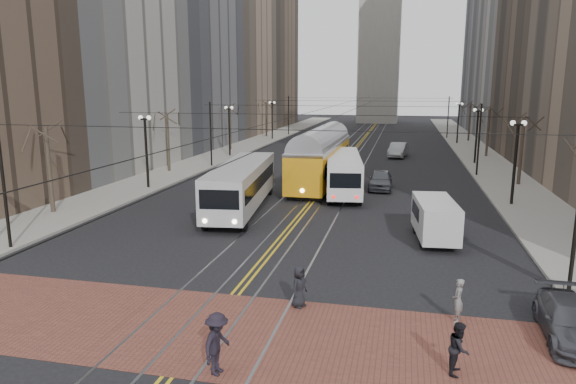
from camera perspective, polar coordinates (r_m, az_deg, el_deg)
The scene contains 23 objects.
ground at distance 21.66m, azimuth -5.07°, elevation -10.34°, with size 260.00×260.00×0.00m, color black.
sidewalk_left at distance 68.01m, azimuth -5.57°, elevation 4.80°, with size 5.00×140.00×0.15m, color gray.
sidewalk_right at distance 65.19m, azimuth 20.40°, elevation 3.83°, with size 5.00×140.00×0.15m, color gray.
crosswalk_band at distance 18.23m, azimuth -9.04°, elevation -14.83°, with size 25.00×6.00×0.01m, color brown.
streetcar_rails at distance 64.91m, azimuth 7.14°, elevation 4.38°, with size 4.80×130.00×0.02m, color gray.
centre_lines at distance 64.91m, azimuth 7.14°, elevation 4.38°, with size 0.42×130.00×0.01m, color gold.
building_left_mid at distance 72.98m, azimuth -13.87°, elevation 18.32°, with size 16.00×20.00×34.00m, color slate.
building_left_far at distance 110.44m, azimuth -4.24°, elevation 17.78°, with size 16.00×20.00×40.00m, color brown.
building_right_far at distance 107.51m, azimuth 24.09°, elevation 17.02°, with size 16.00×20.00×40.00m, color slate.
lamp_posts at distance 48.55m, azimuth 5.29°, elevation 5.32°, with size 27.60×57.20×5.60m.
street_trees at distance 54.96m, azimuth 6.19°, elevation 6.04°, with size 31.68×53.28×5.60m.
trolley_wires at distance 54.47m, azimuth 6.16°, elevation 7.02°, with size 25.96×120.00×6.60m.
transit_bus at distance 34.09m, azimuth -5.16°, elevation 0.53°, with size 2.59×12.45×3.11m, color #B8B8B8.
streetcar at distance 43.51m, azimuth 3.69°, elevation 3.33°, with size 2.89×15.53×3.66m, color orange.
rear_bus at distance 39.93m, azimuth 6.17°, elevation 2.00°, with size 2.43×11.18×2.92m, color white.
cargo_van at distance 28.42m, azimuth 16.01°, elevation -3.08°, with size 1.90×4.95×2.19m, color silver.
sedan_grey at distance 41.78m, azimuth 10.25°, elevation 1.36°, with size 1.83×4.56×1.55m, color #45484D.
sedan_silver at distance 61.52m, azimuth 12.13°, elevation 4.59°, with size 1.76×5.06×1.67m, color #A3A6AB.
sedan_parked at distance 19.46m, azimuth 28.89°, elevation -12.43°, with size 1.76×4.33×1.26m, color #42444A.
pedestrian_a at distance 19.38m, azimuth 1.24°, elevation -10.46°, with size 0.77×0.50×1.57m, color black.
pedestrian_b at distance 19.16m, azimuth 18.36°, elevation -11.36°, with size 0.57×0.37×1.57m, color slate.
pedestrian_c at distance 16.02m, azimuth 18.47°, elevation -16.12°, with size 0.75×0.59×1.55m, color black.
pedestrian_d at distance 15.30m, azimuth -7.88°, elevation -16.36°, with size 1.19×0.68×1.84m, color black.
Camera 1 is at (6.25, -19.10, 8.08)m, focal length 32.00 mm.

